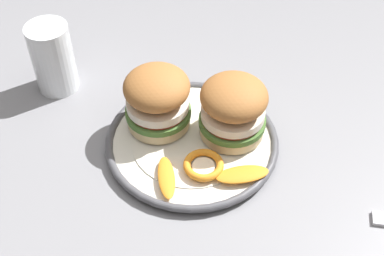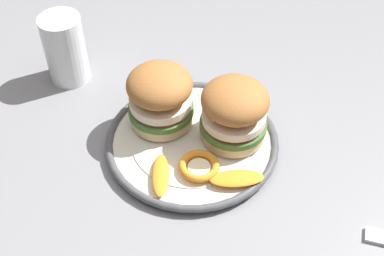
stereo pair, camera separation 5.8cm
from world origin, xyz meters
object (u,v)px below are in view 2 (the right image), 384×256
Objects in this scene: drinking_glass at (66,53)px; sandwich_half_left at (160,96)px; dinner_plate at (192,142)px; dining_table at (217,182)px; sandwich_half_right at (234,111)px.

sandwich_half_left is at bearing -142.45° from drinking_glass.
drinking_glass reaches higher than sandwich_half_left.
dinner_plate is 1.93× the size of sandwich_half_left.
dinner_plate is 0.09m from sandwich_half_left.
sandwich_half_left is (0.05, 0.04, 0.06)m from dinner_plate.
drinking_glass is (0.23, 0.20, 0.14)m from dining_table.
dinner_plate is 0.09m from sandwich_half_right.
sandwich_half_right reaches higher than dining_table.
drinking_glass reaches higher than sandwich_half_right.
dining_table is 0.19m from sandwich_half_left.
sandwich_half_left is at bearing 34.60° from dinner_plate.
dining_table is 11.95× the size of drinking_glass.
sandwich_half_left reaches higher than dining_table.
dinner_plate is 0.28m from drinking_glass.
sandwich_half_left is at bearing 47.93° from dining_table.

